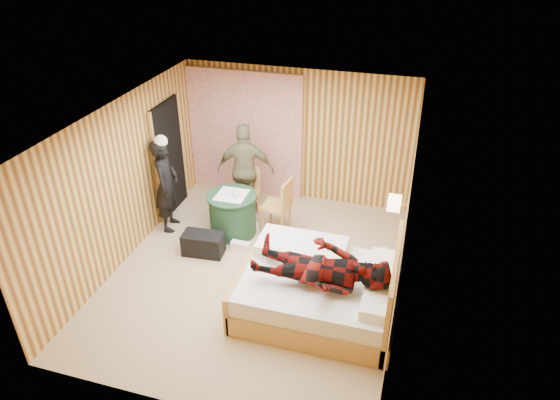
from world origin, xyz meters
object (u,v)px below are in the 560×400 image
(nightstand, at_px, (381,274))
(man_at_table, at_px, (246,170))
(man_on_bed, at_px, (321,260))
(chair_far, at_px, (247,187))
(duffel_bag, at_px, (203,244))
(bed, at_px, (321,289))
(chair_near, at_px, (281,202))
(wall_lamp, at_px, (395,203))
(woman_standing, at_px, (166,185))
(round_table, at_px, (233,214))

(nightstand, distance_m, man_at_table, 3.06)
(man_on_bed, bearing_deg, chair_far, 128.31)
(duffel_bag, bearing_deg, bed, -24.31)
(chair_far, height_order, duffel_bag, chair_far)
(bed, distance_m, man_at_table, 2.88)
(bed, height_order, chair_near, bed)
(wall_lamp, xyz_separation_m, duffel_bag, (-2.89, -0.22, -1.12))
(chair_far, xyz_separation_m, man_on_bed, (1.85, -2.34, 0.46))
(chair_near, distance_m, man_on_bed, 2.28)
(chair_far, relative_size, man_at_table, 0.54)
(chair_far, height_order, man_on_bed, man_on_bed)
(man_at_table, bearing_deg, nightstand, 137.27)
(bed, bearing_deg, man_at_table, 130.57)
(bed, relative_size, man_on_bed, 1.20)
(duffel_bag, bearing_deg, man_at_table, 75.46)
(wall_lamp, xyz_separation_m, woman_standing, (-3.76, 0.35, -0.47))
(round_table, bearing_deg, woman_standing, -172.77)
(chair_far, distance_m, man_at_table, 0.33)
(nightstand, relative_size, man_on_bed, 0.32)
(wall_lamp, relative_size, chair_near, 0.26)
(chair_near, height_order, man_at_table, man_at_table)
(bed, distance_m, chair_far, 2.80)
(bed, height_order, man_on_bed, man_on_bed)
(duffel_bag, xyz_separation_m, man_at_table, (0.24, 1.41, 0.68))
(duffel_bag, distance_m, man_at_table, 1.59)
(bed, bearing_deg, woman_standing, 156.16)
(bed, xyz_separation_m, man_on_bed, (0.03, -0.23, 0.67))
(round_table, relative_size, woman_standing, 0.51)
(wall_lamp, bearing_deg, round_table, 169.44)
(round_table, xyz_separation_m, man_at_table, (0.00, 0.70, 0.49))
(duffel_bag, bearing_deg, wall_lamp, -0.54)
(man_on_bed, bearing_deg, man_at_table, 128.17)
(chair_far, height_order, woman_standing, woman_standing)
(chair_near, height_order, woman_standing, woman_standing)
(duffel_bag, bearing_deg, chair_near, 39.15)
(wall_lamp, distance_m, woman_standing, 3.80)
(chair_near, bearing_deg, nightstand, 66.78)
(nightstand, distance_m, man_on_bed, 1.34)
(wall_lamp, bearing_deg, bed, -130.10)
(round_table, relative_size, chair_far, 0.90)
(chair_near, xyz_separation_m, woman_standing, (-1.88, -0.41, 0.25))
(round_table, relative_size, man_at_table, 0.49)
(wall_lamp, bearing_deg, nightstand, -97.77)
(nightstand, height_order, man_on_bed, man_on_bed)
(chair_far, bearing_deg, duffel_bag, -86.28)
(bed, bearing_deg, round_table, 141.85)
(duffel_bag, height_order, woman_standing, woman_standing)
(nightstand, height_order, woman_standing, woman_standing)
(round_table, relative_size, chair_near, 0.85)
(wall_lamp, relative_size, chair_far, 0.28)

